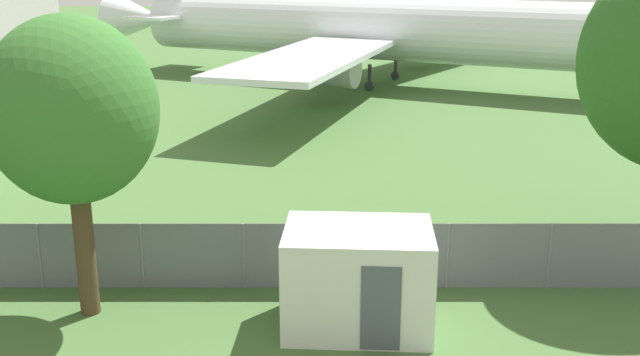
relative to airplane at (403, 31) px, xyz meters
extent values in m
cylinder|color=slate|center=(-12.35, -30.40, -2.66)|extent=(0.07, 0.07, 1.72)
cylinder|color=slate|center=(-9.81, -30.40, -2.66)|extent=(0.07, 0.07, 1.72)
cylinder|color=slate|center=(-7.26, -30.40, -2.66)|extent=(0.07, 0.07, 1.72)
cylinder|color=slate|center=(-4.72, -30.40, -2.66)|extent=(0.07, 0.07, 1.72)
cylinder|color=slate|center=(-2.17, -30.40, -2.66)|extent=(0.07, 0.07, 1.72)
cylinder|color=slate|center=(0.37, -30.40, -2.66)|extent=(0.07, 0.07, 1.72)
cube|color=slate|center=(-7.26, -30.40, -2.66)|extent=(56.00, 0.01, 1.72)
cylinder|color=white|center=(0.43, -0.21, 0.05)|extent=(35.73, 19.82, 3.93)
cone|color=white|center=(-18.79, 8.99, 0.05)|extent=(5.95, 5.31, 3.53)
cube|color=white|center=(3.24, 10.03, -0.54)|extent=(13.79, 17.07, 0.30)
cylinder|color=#939399|center=(1.83, 7.89, -1.57)|extent=(3.95, 3.12, 1.77)
cube|color=white|center=(-5.78, -8.82, -0.54)|extent=(10.16, 17.78, 0.30)
cylinder|color=#939399|center=(-5.00, -6.37, -1.57)|extent=(3.95, 3.12, 1.77)
cube|color=white|center=(-15.52, 7.42, 0.45)|extent=(6.56, 9.15, 0.20)
cylinder|color=#2D2D33|center=(11.49, -5.50, -2.72)|extent=(0.24, 0.24, 1.61)
cylinder|color=#2D2D33|center=(11.49, -5.50, -3.24)|extent=(0.63, 0.51, 0.56)
cylinder|color=#2D2D33|center=(-0.25, 2.73, -2.72)|extent=(0.24, 0.24, 1.61)
cylinder|color=#2D2D33|center=(-0.25, 2.73, -3.24)|extent=(0.63, 0.51, 0.56)
cylinder|color=#2D2D33|center=(-2.28, -1.52, -2.72)|extent=(0.24, 0.24, 1.61)
cylinder|color=#2D2D33|center=(-2.28, -1.52, -3.24)|extent=(0.63, 0.51, 0.56)
cube|color=silver|center=(-4.52, -32.40, -2.36)|extent=(3.39, 2.50, 2.32)
cube|color=#4C515B|center=(-4.10, -33.60, -2.52)|extent=(0.84, 0.08, 1.90)
cylinder|color=#4C3823|center=(-10.76, -31.75, -1.91)|extent=(0.45, 0.45, 3.23)
ellipsoid|color=#38702D|center=(-10.76, -31.75, 1.31)|extent=(3.78, 3.78, 4.16)
camera|label=1|loc=(-5.36, -47.73, 4.53)|focal=42.00mm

